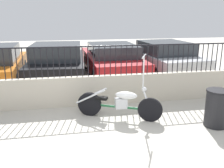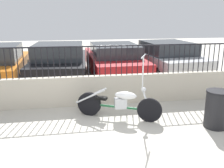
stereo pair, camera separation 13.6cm
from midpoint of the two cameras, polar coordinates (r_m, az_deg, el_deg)
ground_plane at (r=4.63m, az=1.01°, el=-15.47°), size 40.00×40.00×0.00m
low_wall at (r=6.78m, az=-2.80°, el=-1.40°), size 9.17×0.18×0.80m
fence_railing at (r=6.57m, az=-2.91°, el=6.26°), size 9.17×0.04×0.81m
motorcycle_green at (r=5.88m, az=1.44°, el=-4.28°), size 1.92×1.01×1.54m
trash_bin at (r=5.89m, az=23.43°, el=-5.28°), size 0.51×0.51×0.83m
car_black at (r=9.32m, az=-11.46°, el=4.88°), size 2.09×4.05×1.38m
car_red at (r=9.80m, az=0.79°, el=5.55°), size 1.95×4.59×1.29m
car_silver at (r=10.10m, az=12.39°, el=5.69°), size 2.20×4.31×1.36m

